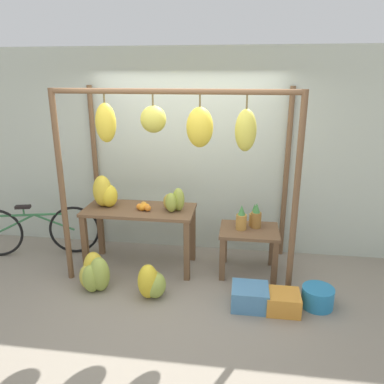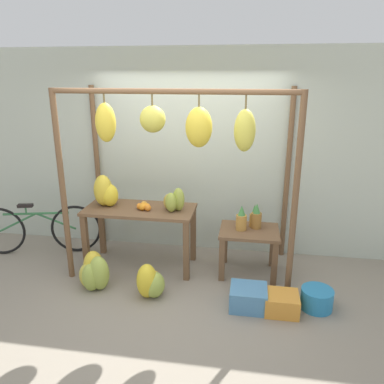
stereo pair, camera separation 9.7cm
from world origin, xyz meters
The scene contains 15 objects.
ground_plane centered at (0.00, 0.00, 0.00)m, with size 20.00×20.00×0.00m, color gray.
shop_wall_back centered at (0.00, 1.37, 1.40)m, with size 8.00×0.08×2.80m.
stall_awning centered at (0.04, 0.40, 1.71)m, with size 2.74×1.20×2.31m.
display_table_main centered at (-0.53, 0.66, 0.67)m, with size 1.40×0.63×0.81m.
display_table_side centered at (0.87, 0.69, 0.46)m, with size 0.73×0.57×0.60m.
banana_pile_on_table centered at (-0.99, 0.68, 1.00)m, with size 0.39×0.35×0.41m.
orange_pile centered at (-0.46, 0.61, 0.86)m, with size 0.20×0.18×0.09m.
pineapple_cluster centered at (0.87, 0.75, 0.73)m, with size 0.32×0.27×0.32m.
banana_pile_ground_left centered at (-0.94, 0.05, 0.20)m, with size 0.46×0.45×0.43m.
banana_pile_ground_right centered at (-0.23, -0.03, 0.17)m, with size 0.39×0.37×0.41m.
fruit_crate_white centered at (0.89, -0.07, 0.12)m, with size 0.40×0.36×0.24m.
blue_bucket centered at (1.63, 0.03, 0.11)m, with size 0.35×0.35×0.23m.
parked_bicycle centered at (-2.07, 0.78, 0.37)m, with size 1.70×0.45×0.74m.
papaya_pile centered at (-0.08, 0.64, 0.94)m, with size 0.33×0.28×0.30m.
fruit_crate_purple centered at (1.24, -0.10, 0.11)m, with size 0.36×0.32×0.21m.
Camera 1 is at (0.75, -3.69, 2.46)m, focal length 35.00 mm.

